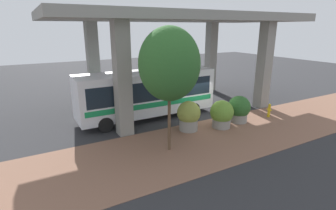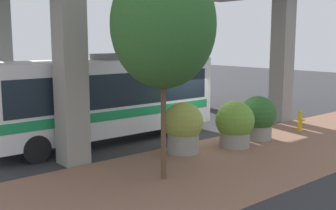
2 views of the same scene
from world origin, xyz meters
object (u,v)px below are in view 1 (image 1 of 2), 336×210
at_px(planter_front, 222,114).
at_px(planter_back, 239,109).
at_px(planter_middle, 189,116).
at_px(bus, 147,92).
at_px(fire_hydrant, 269,110).
at_px(street_tree_near, 169,64).

relative_size(planter_front, planter_back, 0.99).
bearing_deg(planter_back, planter_middle, 84.16).
relative_size(bus, fire_hydrant, 9.63).
distance_m(bus, planter_front, 5.58).
bearing_deg(planter_front, planter_back, -82.03).
xyz_separation_m(planter_middle, street_tree_near, (-1.87, 2.51, 3.71)).
bearing_deg(planter_back, bus, 53.04).
bearing_deg(planter_front, planter_middle, 73.46).
distance_m(fire_hydrant, planter_front, 4.52).
distance_m(planter_front, street_tree_near, 6.16).
xyz_separation_m(planter_front, planter_back, (0.25, -1.77, 0.01)).
distance_m(planter_middle, street_tree_near, 4.86).
bearing_deg(planter_middle, planter_front, -106.54).
relative_size(bus, street_tree_near, 1.53).
xyz_separation_m(fire_hydrant, planter_back, (0.36, 2.72, 0.42)).
bearing_deg(planter_back, street_tree_near, 102.73).
height_order(fire_hydrant, street_tree_near, street_tree_near).
bearing_deg(street_tree_near, bus, -12.61).
bearing_deg(planter_middle, street_tree_near, 126.73).
xyz_separation_m(planter_front, street_tree_near, (-1.22, 4.72, 3.78)).
xyz_separation_m(bus, street_tree_near, (-5.43, 1.22, 2.71)).
distance_m(bus, street_tree_near, 6.19).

